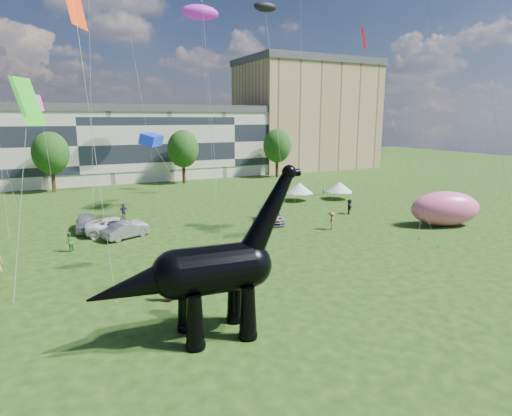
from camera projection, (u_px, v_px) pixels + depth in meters
name	position (u px, v px, depth m)	size (l,w,h in m)	color
ground	(338.00, 327.00, 22.52)	(220.00, 220.00, 0.00)	#16330C
terrace_row	(75.00, 147.00, 72.07)	(78.00, 11.00, 12.00)	beige
apartment_block	(306.00, 117.00, 94.65)	(28.00, 18.00, 22.00)	tan
tree_mid_left	(50.00, 150.00, 62.39)	(5.20, 5.20, 9.44)	#382314
tree_mid_right	(183.00, 146.00, 71.13)	(5.20, 5.20, 9.44)	#382314
tree_far_right	(277.00, 143.00, 78.99)	(5.20, 5.20, 9.44)	#382314
dinosaur_sculpture	(206.00, 273.00, 20.98)	(10.82, 3.17, 8.83)	black
car_silver	(86.00, 222.00, 41.77)	(1.95, 4.85, 1.65)	#B7B8BC
car_grey	(126.00, 230.00, 39.13)	(1.53, 4.37, 1.44)	gray
car_white	(118.00, 226.00, 40.41)	(2.66, 5.77, 1.60)	white
car_dark	(271.00, 216.00, 45.00)	(2.01, 4.94, 1.43)	#595960
gazebo_near	(299.00, 188.00, 56.68)	(3.84, 3.84, 2.44)	silver
gazebo_far	(339.00, 187.00, 57.83)	(4.52, 4.52, 2.39)	silver
inflatable_pink	(445.00, 209.00, 43.50)	(7.11, 3.55, 3.55)	pink
visitors	(184.00, 229.00, 39.09)	(54.71, 26.23, 1.80)	maroon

